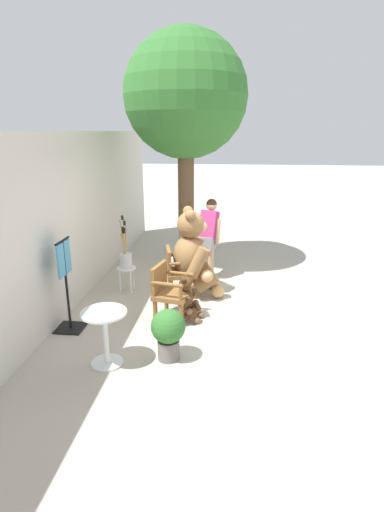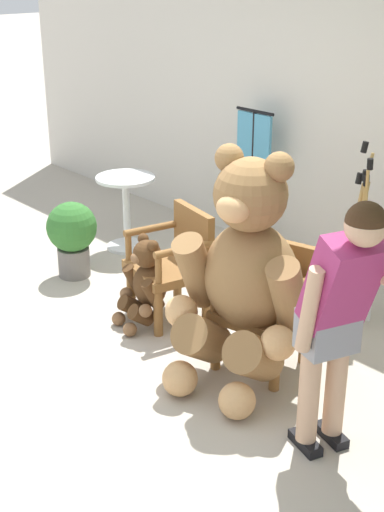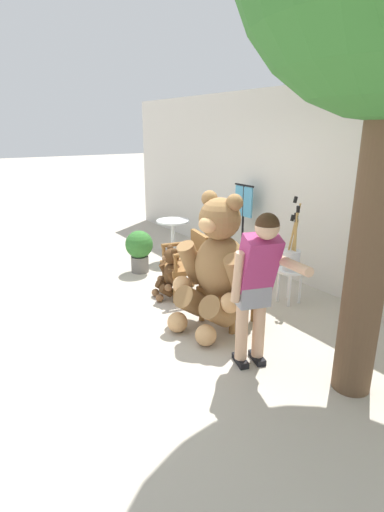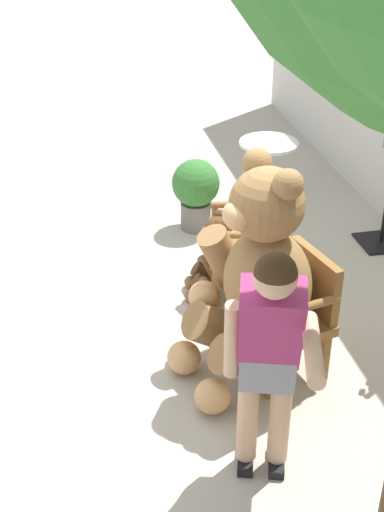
{
  "view_description": "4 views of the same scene",
  "coord_description": "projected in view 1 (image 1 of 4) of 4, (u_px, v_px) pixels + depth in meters",
  "views": [
    {
      "loc": [
        -6.1,
        -0.29,
        2.8
      ],
      "look_at": [
        0.34,
        0.42,
        0.77
      ],
      "focal_mm": 28.0,
      "sensor_mm": 36.0,
      "label": 1
    },
    {
      "loc": [
        3.36,
        -2.59,
        2.63
      ],
      "look_at": [
        0.13,
        0.31,
        0.8
      ],
      "focal_mm": 50.0,
      "sensor_mm": 36.0,
      "label": 2
    },
    {
      "loc": [
        3.9,
        -2.13,
        2.23
      ],
      "look_at": [
        0.12,
        0.35,
        0.77
      ],
      "focal_mm": 28.0,
      "sensor_mm": 36.0,
      "label": 3
    },
    {
      "loc": [
        4.16,
        -0.78,
        3.16
      ],
      "look_at": [
        0.32,
        0.05,
        0.87
      ],
      "focal_mm": 50.0,
      "sensor_mm": 36.0,
      "label": 4
    }
  ],
  "objects": [
    {
      "name": "ground_plane",
      "position": [
        215.0,
        307.0,
        6.65
      ],
      "size": [
        60.0,
        60.0,
        0.0
      ],
      "primitive_type": "plane",
      "color": "#B2A899"
    },
    {
      "name": "back_wall",
      "position": [
        69.0,
        221.0,
        6.48
      ],
      "size": [
        10.0,
        0.16,
        2.8
      ],
      "primitive_type": "cube",
      "color": "beige",
      "rests_on": "ground"
    },
    {
      "name": "wooden_chair_left",
      "position": [
        169.0,
        290.0,
        6.13
      ],
      "size": [
        0.65,
        0.62,
        0.86
      ],
      "color": "brown",
      "rests_on": "ground"
    },
    {
      "name": "wooden_chair_right",
      "position": [
        178.0,
        270.0,
        7.04
      ],
      "size": [
        0.66,
        0.63,
        0.86
      ],
      "color": "brown",
      "rests_on": "ground"
    },
    {
      "name": "teddy_bear_large",
      "position": [
        193.0,
        253.0,
        6.95
      ],
      "size": [
        0.98,
        0.98,
        1.57
      ],
      "color": "olive",
      "rests_on": "ground"
    },
    {
      "name": "teddy_bear_small",
      "position": [
        187.0,
        298.0,
        6.11
      ],
      "size": [
        0.45,
        0.45,
        0.72
      ],
      "color": "#4C3019",
      "rests_on": "ground"
    },
    {
      "name": "person_visitor",
      "position": [
        209.0,
        233.0,
        7.72
      ],
      "size": [
        0.82,
        0.48,
        1.56
      ],
      "color": "black",
      "rests_on": "ground"
    },
    {
      "name": "white_stool",
      "position": [
        127.0,
        273.0,
        7.2
      ],
      "size": [
        0.34,
        0.34,
        0.46
      ],
      "color": "silver",
      "rests_on": "ground"
    },
    {
      "name": "brush_bucket",
      "position": [
        126.0,
        257.0,
        7.11
      ],
      "size": [
        0.22,
        0.22,
        0.96
      ],
      "color": "silver",
      "rests_on": "white_stool"
    },
    {
      "name": "round_side_table",
      "position": [
        105.0,
        332.0,
        4.89
      ],
      "size": [
        0.56,
        0.56,
        0.72
      ],
      "color": "silver",
      "rests_on": "ground"
    },
    {
      "name": "patio_tree",
      "position": [
        189.0,
        100.0,
        7.82
      ],
      "size": [
        2.53,
        2.41,
        4.67
      ],
      "color": "brown",
      "rests_on": "ground"
    },
    {
      "name": "potted_plant",
      "position": [
        168.0,
        331.0,
        5.02
      ],
      "size": [
        0.44,
        0.44,
        0.68
      ],
      "color": "slate",
      "rests_on": "ground"
    },
    {
      "name": "clothing_display_stand",
      "position": [
        66.0,
        283.0,
        5.71
      ],
      "size": [
        0.44,
        0.4,
        1.36
      ],
      "color": "black",
      "rests_on": "ground"
    }
  ]
}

